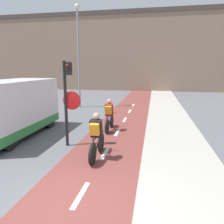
{
  "coord_description": "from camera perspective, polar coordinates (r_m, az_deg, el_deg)",
  "views": [
    {
      "loc": [
        1.55,
        -3.76,
        2.85
      ],
      "look_at": [
        0.0,
        4.25,
        1.2
      ],
      "focal_mm": 35.0,
      "sensor_mm": 36.0,
      "label": 1
    }
  ],
  "objects": [
    {
      "name": "cyclist_far",
      "position": [
        9.99,
        -0.74,
        -0.96
      ],
      "size": [
        0.46,
        1.69,
        1.47
      ],
      "color": "black",
      "rests_on": "ground_plane"
    },
    {
      "name": "sidewalk_strip",
      "position": [
        4.79,
        21.59,
        -25.61
      ],
      "size": [
        2.4,
        60.0,
        0.05
      ],
      "color": "#A8A399",
      "rests_on": "ground_plane"
    },
    {
      "name": "building_row_background",
      "position": [
        30.5,
        8.3,
        15.18
      ],
      "size": [
        60.0,
        5.2,
        9.81
      ],
      "color": "#89705B",
      "rests_on": "ground_plane"
    },
    {
      "name": "ground_plane",
      "position": [
        4.96,
        -10.22,
        -23.77
      ],
      "size": [
        120.0,
        120.0,
        0.0
      ],
      "primitive_type": "plane",
      "color": "#5B5B60"
    },
    {
      "name": "cyclist_near",
      "position": [
        6.92,
        -4.08,
        -6.58
      ],
      "size": [
        0.46,
        1.72,
        1.5
      ],
      "color": "black",
      "rests_on": "ground_plane"
    },
    {
      "name": "traffic_light_pole",
      "position": [
        7.98,
        -11.54,
        4.52
      ],
      "size": [
        0.67,
        0.25,
        3.1
      ],
      "color": "black",
      "rests_on": "ground_plane"
    },
    {
      "name": "bike_lane",
      "position": [
        4.96,
        -10.2,
        -23.63
      ],
      "size": [
        2.48,
        60.0,
        0.02
      ],
      "color": "brown",
      "rests_on": "ground_plane"
    },
    {
      "name": "street_lamp_far",
      "position": [
        16.22,
        -8.8,
        16.56
      ],
      "size": [
        0.36,
        0.36,
        7.14
      ],
      "color": "gray",
      "rests_on": "ground_plane"
    },
    {
      "name": "van",
      "position": [
        10.01,
        -24.62,
        0.65
      ],
      "size": [
        1.96,
        4.67,
        2.35
      ],
      "color": "silver",
      "rests_on": "ground_plane"
    }
  ]
}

